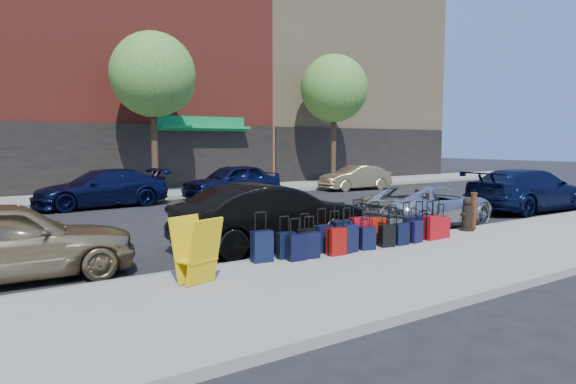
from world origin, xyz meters
TOP-DOWN VIEW (x-y plane):
  - ground at (0.00, 0.00)m, footprint 120.00×120.00m
  - sidewalk_near at (0.00, -6.50)m, footprint 60.00×4.00m
  - sidewalk_far at (0.00, 10.00)m, footprint 60.00×4.00m
  - curb_near at (0.00, -4.48)m, footprint 60.00×0.08m
  - curb_far at (0.00, 7.98)m, footprint 60.00×0.08m
  - building_center at (0.00, 17.99)m, footprint 17.00×12.85m
  - building_right at (16.00, 17.99)m, footprint 15.00×12.12m
  - tree_center at (0.64, 9.50)m, footprint 3.80×3.80m
  - tree_right at (11.14, 9.50)m, footprint 3.80×3.80m
  - suitcase_front_0 at (-2.55, -4.80)m, footprint 0.43×0.27m
  - suitcase_front_1 at (-2.00, -4.80)m, footprint 0.38×0.23m
  - suitcase_front_2 at (-1.46, -4.77)m, footprint 0.37×0.23m
  - suitcase_front_3 at (-1.00, -4.77)m, footprint 0.40×0.24m
  - suitcase_front_4 at (-0.54, -4.80)m, footprint 0.46×0.30m
  - suitcase_front_5 at (-0.02, -4.83)m, footprint 0.48×0.30m
  - suitcase_front_6 at (0.56, -4.75)m, footprint 0.42×0.25m
  - suitcase_front_7 at (1.02, -4.84)m, footprint 0.38×0.24m
  - suitcase_front_8 at (1.52, -4.84)m, footprint 0.39×0.24m
  - suitcase_front_9 at (2.02, -4.80)m, footprint 0.39×0.24m
  - suitcase_front_10 at (2.57, -4.84)m, footprint 0.40×0.26m
  - suitcase_back_1 at (-1.93, -5.08)m, footprint 0.37×0.23m
  - suitcase_back_2 at (-1.58, -5.07)m, footprint 0.39×0.27m
  - suitcase_back_3 at (-0.96, -5.15)m, footprint 0.39×0.24m
  - suitcase_back_4 at (-0.57, -5.09)m, footprint 0.44×0.30m
  - suitcase_back_5 at (-0.06, -5.11)m, footprint 0.37×0.26m
  - suitcase_back_6 at (0.52, -5.13)m, footprint 0.37×0.26m
  - suitcase_back_7 at (0.95, -5.16)m, footprint 0.36×0.23m
  - suitcase_back_8 at (1.43, -5.15)m, footprint 0.37×0.25m
  - suitcase_back_9 at (2.03, -5.13)m, footprint 0.39×0.23m
  - suitcase_back_10 at (2.43, -5.12)m, footprint 0.36×0.21m
  - fire_hydrant at (3.84, -4.79)m, footprint 0.44×0.40m
  - bollard at (4.16, -4.75)m, footprint 0.18×0.18m
  - display_rack at (-4.24, -5.47)m, footprint 0.79×0.83m
  - car_near_0 at (-6.77, -3.02)m, footprint 4.46×1.99m
  - car_near_1 at (-1.31, -3.18)m, footprint 4.63×1.62m
  - car_near_2 at (4.17, -3.19)m, footprint 4.73×2.46m
  - car_near_3 at (9.83, -2.96)m, footprint 5.40×2.36m
  - car_far_1 at (-2.56, 7.01)m, footprint 5.16×2.41m
  - car_far_2 at (3.05, 6.87)m, footprint 4.65×2.21m
  - car_far_3 at (10.36, 6.90)m, footprint 3.98×1.60m

SIDE VIEW (x-z plane):
  - ground at x=0.00m, z-range 0.00..0.00m
  - sidewalk_near at x=0.00m, z-range 0.00..0.15m
  - sidewalk_far at x=0.00m, z-range 0.00..0.15m
  - curb_near at x=0.00m, z-range 0.00..0.15m
  - curb_far at x=0.00m, z-range 0.00..0.15m
  - suitcase_back_6 at x=0.52m, z-range 0.00..0.80m
  - suitcase_back_7 at x=0.95m, z-range 0.00..0.81m
  - suitcase_back_5 at x=-0.06m, z-range 0.00..0.81m
  - suitcase_back_8 at x=1.43m, z-range 0.00..0.82m
  - suitcase_back_10 at x=2.43m, z-range -0.01..0.83m
  - suitcase_back_1 at x=-1.93m, z-range -0.01..0.84m
  - suitcase_back_2 at x=-1.58m, z-range -0.01..0.84m
  - suitcase_front_1 at x=-2.00m, z-range -0.01..0.85m
  - suitcase_front_2 at x=-1.46m, z-range -0.01..0.86m
  - suitcase_front_7 at x=1.02m, z-range -0.02..0.87m
  - suitcase_front_10 at x=2.57m, z-range -0.02..0.88m
  - suitcase_front_9 at x=2.02m, z-range -0.02..0.88m
  - suitcase_front_8 at x=1.52m, z-range -0.02..0.90m
  - suitcase_back_3 at x=-0.96m, z-range -0.02..0.90m
  - suitcase_back_9 at x=2.03m, z-range -0.02..0.90m
  - suitcase_front_3 at x=-1.00m, z-range -0.02..0.91m
  - suitcase_back_4 at x=-0.57m, z-range -0.03..0.93m
  - suitcase_front_6 at x=0.56m, z-range -0.03..0.95m
  - suitcase_front_0 at x=-2.55m, z-range -0.03..0.95m
  - suitcase_front_4 at x=-0.54m, z-range -0.04..0.99m
  - suitcase_front_5 at x=-0.02m, z-range -0.05..1.03m
  - fire_hydrant at x=3.84m, z-range 0.12..0.99m
  - car_near_2 at x=4.17m, z-range 0.00..1.27m
  - car_far_3 at x=10.36m, z-range 0.00..1.29m
  - bollard at x=4.16m, z-range 0.17..1.16m
  - display_rack at x=-4.24m, z-range 0.14..1.24m
  - car_far_1 at x=-2.56m, z-range 0.00..1.46m
  - car_near_0 at x=-6.77m, z-range 0.00..1.49m
  - car_near_1 at x=-1.31m, z-range 0.00..1.52m
  - car_far_2 at x=3.05m, z-range 0.00..1.53m
  - car_near_3 at x=9.83m, z-range 0.00..1.54m
  - tree_center at x=0.64m, z-range 1.78..9.05m
  - tree_right at x=11.14m, z-range 1.78..9.05m
  - building_right at x=16.00m, z-range -0.02..17.98m
  - building_center at x=0.00m, z-range -0.02..19.98m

